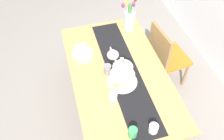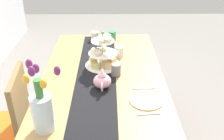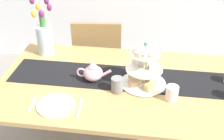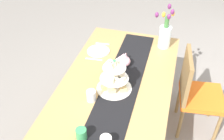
{
  "view_description": "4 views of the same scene",
  "coord_description": "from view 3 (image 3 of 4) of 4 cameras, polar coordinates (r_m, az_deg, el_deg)",
  "views": [
    {
      "loc": [
        1.5,
        -0.48,
        2.59
      ],
      "look_at": [
        -0.02,
        -0.06,
        0.77
      ],
      "focal_mm": 37.93,
      "sensor_mm": 36.0,
      "label": 1
    },
    {
      "loc": [
        -1.81,
        -0.05,
        1.8
      ],
      "look_at": [
        -0.07,
        -0.07,
        0.82
      ],
      "focal_mm": 41.8,
      "sensor_mm": 36.0,
      "label": 2
    },
    {
      "loc": [
        0.15,
        -1.59,
        1.84
      ],
      "look_at": [
        -0.08,
        0.01,
        0.83
      ],
      "focal_mm": 46.3,
      "sensor_mm": 36.0,
      "label": 3
    },
    {
      "loc": [
        1.76,
        0.43,
        2.28
      ],
      "look_at": [
        0.01,
        -0.05,
        0.84
      ],
      "focal_mm": 42.71,
      "sensor_mm": 36.0,
      "label": 4
    }
  ],
  "objects": [
    {
      "name": "teapot",
      "position": [
        1.93,
        -3.78,
        -0.52
      ],
      "size": [
        0.24,
        0.13,
        0.14
      ],
      "color": "#E5A8BC",
      "rests_on": "table_runner"
    },
    {
      "name": "tulip_vase",
      "position": [
        2.27,
        -13.2,
        6.62
      ],
      "size": [
        0.15,
        0.18,
        0.45
      ],
      "color": "silver",
      "rests_on": "dining_table"
    },
    {
      "name": "chair_left",
      "position": [
        2.69,
        -2.75,
        2.16
      ],
      "size": [
        0.46,
        0.46,
        0.91
      ],
      "color": "olive",
      "rests_on": "ground_plane"
    },
    {
      "name": "tiered_cake_stand",
      "position": [
        1.88,
        6.31,
        -0.31
      ],
      "size": [
        0.3,
        0.3,
        0.3
      ],
      "color": "beige",
      "rests_on": "table_runner"
    },
    {
      "name": "table_runner",
      "position": [
        1.97,
        2.39,
        -1.58
      ],
      "size": [
        1.56,
        0.31,
        0.0
      ],
      "primitive_type": "cube",
      "color": "black",
      "rests_on": "dining_table"
    },
    {
      "name": "dining_table",
      "position": [
        1.99,
        2.17,
        -4.82
      ],
      "size": [
        1.68,
        0.96,
        0.75
      ],
      "color": "tan",
      "rests_on": "ground_plane"
    },
    {
      "name": "mug_white_text",
      "position": [
        1.79,
        11.76,
        -4.48
      ],
      "size": [
        0.08,
        0.08,
        0.09
      ],
      "primitive_type": "cylinder",
      "color": "white",
      "rests_on": "dining_table"
    },
    {
      "name": "fork_left",
      "position": [
        1.81,
        -15.38,
        -6.36
      ],
      "size": [
        0.03,
        0.15,
        0.01
      ],
      "primitive_type": "cube",
      "rotation": [
        0.0,
        0.0,
        0.07
      ],
      "color": "silver",
      "rests_on": "dining_table"
    },
    {
      "name": "knife_left",
      "position": [
        1.73,
        -6.38,
        -7.39
      ],
      "size": [
        0.03,
        0.17,
        0.01
      ],
      "primitive_type": "cube",
      "rotation": [
        0.0,
        0.0,
        0.08
      ],
      "color": "silver",
      "rests_on": "dining_table"
    },
    {
      "name": "dinner_plate_left",
      "position": [
        1.76,
        -11.0,
        -6.83
      ],
      "size": [
        0.23,
        0.23,
        0.01
      ],
      "primitive_type": "cylinder",
      "color": "white",
      "rests_on": "dining_table"
    },
    {
      "name": "mug_grey",
      "position": [
        1.82,
        1.01,
        -2.89
      ],
      "size": [
        0.08,
        0.08,
        0.09
      ],
      "primitive_type": "cylinder",
      "color": "slate",
      "rests_on": "table_runner"
    }
  ]
}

